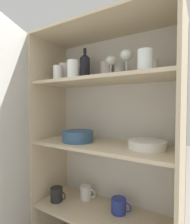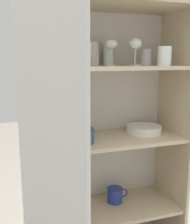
% 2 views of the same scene
% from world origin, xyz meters
% --- Properties ---
extents(cupboard_back_panel, '(0.92, 0.02, 1.46)m').
position_xyz_m(cupboard_back_panel, '(0.00, 0.35, 0.73)').
color(cupboard_back_panel, silver).
rests_on(cupboard_back_panel, ground_plane).
extents(cupboard_side_left, '(0.02, 0.38, 1.46)m').
position_xyz_m(cupboard_side_left, '(-0.45, 0.17, 0.73)').
color(cupboard_side_left, '#CCB793').
rests_on(cupboard_side_left, ground_plane).
extents(cupboard_side_right, '(0.02, 0.38, 1.46)m').
position_xyz_m(cupboard_side_right, '(0.45, 0.17, 0.73)').
color(cupboard_side_right, '#CCB793').
rests_on(cupboard_side_right, ground_plane).
extents(cupboard_top_panel, '(0.92, 0.38, 0.02)m').
position_xyz_m(cupboard_top_panel, '(0.00, 0.17, 1.47)').
color(cupboard_top_panel, '#CCB793').
rests_on(cupboard_top_panel, cupboard_side_left).
extents(shelf_board_lower, '(0.89, 0.35, 0.02)m').
position_xyz_m(shelf_board_lower, '(0.00, 0.17, 0.30)').
color(shelf_board_lower, beige).
extents(shelf_board_middle, '(0.89, 0.35, 0.02)m').
position_xyz_m(shelf_board_middle, '(0.00, 0.17, 0.74)').
color(shelf_board_middle, beige).
extents(shelf_board_upper, '(0.89, 0.35, 0.02)m').
position_xyz_m(shelf_board_upper, '(0.00, 0.17, 1.15)').
color(shelf_board_upper, beige).
extents(cupboard_door, '(0.21, 0.43, 1.46)m').
position_xyz_m(cupboard_door, '(-0.37, -0.23, 0.73)').
color(cupboard_door, silver).
rests_on(cupboard_door, ground_plane).
extents(tumbler_glass_0, '(0.07, 0.07, 0.11)m').
position_xyz_m(tumbler_glass_0, '(-0.15, 0.06, 1.21)').
color(tumbler_glass_0, white).
rests_on(tumbler_glass_0, shelf_board_upper).
extents(tumbler_glass_1, '(0.07, 0.07, 0.10)m').
position_xyz_m(tumbler_glass_1, '(-0.30, 0.10, 1.21)').
color(tumbler_glass_1, white).
rests_on(tumbler_glass_1, shelf_board_upper).
extents(tumbler_glass_2, '(0.08, 0.08, 0.13)m').
position_xyz_m(tumbler_glass_2, '(-0.03, 0.29, 1.22)').
color(tumbler_glass_2, silver).
rests_on(tumbler_glass_2, shelf_board_upper).
extents(tumbler_glass_3, '(0.07, 0.07, 0.13)m').
position_xyz_m(tumbler_glass_3, '(-0.29, 0.29, 1.22)').
color(tumbler_glass_3, white).
rests_on(tumbler_glass_3, shelf_board_upper).
extents(tumbler_glass_4, '(0.07, 0.07, 0.10)m').
position_xyz_m(tumbler_glass_4, '(0.30, 0.06, 1.21)').
color(tumbler_glass_4, white).
rests_on(tumbler_glass_4, shelf_board_upper).
extents(tumbler_glass_5, '(0.06, 0.06, 0.12)m').
position_xyz_m(tumbler_glass_5, '(0.07, 0.29, 1.22)').
color(tumbler_glass_5, white).
rests_on(tumbler_glass_5, shelf_board_upper).
extents(tumbler_glass_6, '(0.06, 0.06, 0.09)m').
position_xyz_m(tumbler_glass_6, '(0.29, 0.24, 1.21)').
color(tumbler_glass_6, white).
rests_on(tumbler_glass_6, shelf_board_upper).
extents(tumbler_glass_7, '(0.08, 0.08, 0.14)m').
position_xyz_m(tumbler_glass_7, '(-0.32, 0.19, 1.23)').
color(tumbler_glass_7, silver).
rests_on(tumbler_glass_7, shelf_board_upper).
extents(wine_glass_0, '(0.07, 0.07, 0.14)m').
position_xyz_m(wine_glass_0, '(0.05, 0.20, 1.27)').
color(wine_glass_0, white).
rests_on(wine_glass_0, shelf_board_upper).
extents(wine_glass_1, '(0.07, 0.07, 0.15)m').
position_xyz_m(wine_glass_1, '(0.17, 0.15, 1.27)').
color(wine_glass_1, white).
rests_on(wine_glass_1, shelf_board_upper).
extents(wine_bottle, '(0.07, 0.07, 0.24)m').
position_xyz_m(wine_bottle, '(-0.18, 0.25, 1.26)').
color(wine_bottle, black).
rests_on(wine_bottle, shelf_board_upper).
extents(plate_stack_white, '(0.21, 0.21, 0.04)m').
position_xyz_m(plate_stack_white, '(0.27, 0.21, 0.77)').
color(plate_stack_white, white).
rests_on(plate_stack_white, shelf_board_middle).
extents(mixing_bowl_large, '(0.21, 0.21, 0.07)m').
position_xyz_m(mixing_bowl_large, '(-0.18, 0.15, 0.79)').
color(mixing_bowl_large, '#33567A').
rests_on(mixing_bowl_large, shelf_board_middle).
extents(coffee_mug_primary, '(0.14, 0.10, 0.09)m').
position_xyz_m(coffee_mug_primary, '(0.10, 0.22, 0.35)').
color(coffee_mug_primary, '#283893').
rests_on(coffee_mug_primary, shelf_board_lower).
extents(coffee_mug_extra_1, '(0.13, 0.09, 0.10)m').
position_xyz_m(coffee_mug_extra_1, '(-0.34, 0.12, 0.36)').
color(coffee_mug_extra_1, black).
rests_on(coffee_mug_extra_1, shelf_board_lower).
extents(coffee_mug_extra_2, '(0.12, 0.08, 0.10)m').
position_xyz_m(coffee_mug_extra_2, '(-0.17, 0.25, 0.36)').
color(coffee_mug_extra_2, white).
rests_on(coffee_mug_extra_2, shelf_board_lower).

